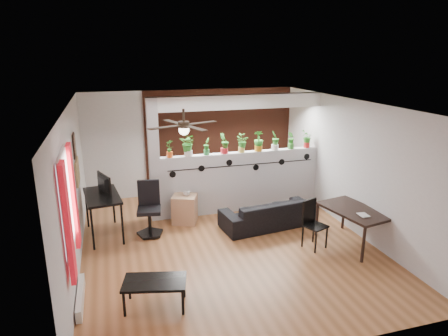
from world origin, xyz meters
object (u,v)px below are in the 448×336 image
potted_plant_0 (170,148)px  potted_plant_2 (206,146)px  potted_plant_7 (291,140)px  potted_plant_3 (224,143)px  dining_table (354,213)px  cup (187,193)px  potted_plant_4 (242,143)px  office_chair (149,212)px  cube_shelf (185,209)px  potted_plant_1 (188,145)px  sofa (268,213)px  potted_plant_8 (307,139)px  ceiling_fan (184,127)px  potted_plant_6 (275,140)px  computer_desk (102,199)px  folding_chair (312,219)px  coffee_table (155,284)px  potted_plant_5 (259,140)px

potted_plant_0 → potted_plant_2: bearing=0.0°
potted_plant_7 → potted_plant_3: bearing=180.0°
dining_table → cup: bearing=146.1°
potted_plant_4 → office_chair: size_ratio=0.38×
cube_shelf → potted_plant_0: bearing=145.0°
potted_plant_1 → sofa: 2.19m
potted_plant_8 → sofa: size_ratio=0.21×
potted_plant_1 → potted_plant_2: 0.40m
ceiling_fan → potted_plant_6: ceiling_fan is taller
potted_plant_7 → office_chair: bearing=-167.9°
potted_plant_8 → office_chair: potted_plant_8 is taller
potted_plant_2 → cube_shelf: 1.41m
sofa → computer_desk: size_ratio=1.50×
potted_plant_4 → folding_chair: bearing=-71.9°
potted_plant_2 → cube_shelf: potted_plant_2 is taller
potted_plant_2 → sofa: size_ratio=0.20×
potted_plant_0 → potted_plant_8: size_ratio=0.96×
potted_plant_3 → coffee_table: potted_plant_3 is taller
potted_plant_4 → coffee_table: 4.04m
coffee_table → potted_plant_2: bearing=63.7°
cube_shelf → dining_table: bearing=-11.3°
cup → potted_plant_7: bearing=7.8°
potted_plant_8 → folding_chair: (-0.91, -2.05, -1.03)m
cube_shelf → potted_plant_7: bearing=29.7°
potted_plant_6 → cube_shelf: (-2.15, -0.34, -1.29)m
potted_plant_8 → coffee_table: size_ratio=0.41×
potted_plant_1 → coffee_table: (-1.13, -3.09, -1.24)m
potted_plant_8 → cube_shelf: (-2.94, -0.34, -1.26)m
potted_plant_1 → sofa: bearing=-34.6°
potted_plant_2 → cup: (-0.52, -0.34, -0.90)m
coffee_table → folding_chair: bearing=19.2°
cube_shelf → cup: size_ratio=4.42×
potted_plant_8 → computer_desk: potted_plant_8 is taller
folding_chair → potted_plant_2: bearing=125.5°
potted_plant_1 → sofa: size_ratio=0.26×
computer_desk → coffee_table: size_ratio=1.28×
sofa → computer_desk: 3.31m
sofa → folding_chair: bearing=104.6°
potted_plant_0 → potted_plant_7: potted_plant_7 is taller
potted_plant_5 → coffee_table: bearing=-131.2°
ceiling_fan → cube_shelf: size_ratio=2.01×
potted_plant_0 → cup: size_ratio=2.81×
cube_shelf → dining_table: dining_table is taller
dining_table → potted_plant_4: bearing=123.5°
ceiling_fan → office_chair: 2.21m
potted_plant_2 → potted_plant_3: (0.40, 0.00, 0.04)m
ceiling_fan → potted_plant_0: 1.95m
potted_plant_0 → dining_table: size_ratio=0.27×
potted_plant_8 → computer_desk: (-4.57, -0.51, -0.80)m
potted_plant_6 → cup: 2.32m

